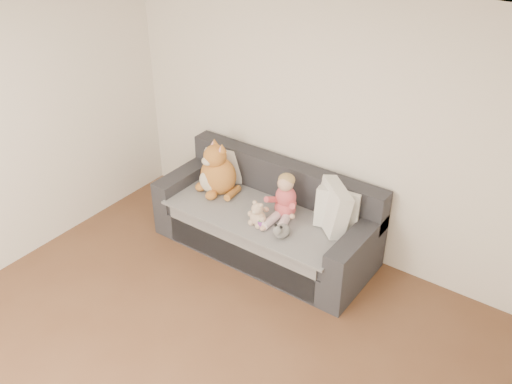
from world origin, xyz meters
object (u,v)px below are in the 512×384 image
(sofa, at_px, (267,221))
(toddler, at_px, (284,200))
(sippy_cup, at_px, (261,223))
(plush_cat, at_px, (217,173))
(teddy_bear, at_px, (257,216))

(sofa, distance_m, toddler, 0.42)
(sippy_cup, bearing_deg, plush_cat, 159.16)
(sofa, xyz_separation_m, plush_cat, (-0.60, -0.04, 0.38))
(toddler, distance_m, teddy_bear, 0.30)
(plush_cat, bearing_deg, toddler, 19.36)
(toddler, height_order, sippy_cup, toddler)
(sofa, height_order, teddy_bear, sofa)
(sofa, relative_size, sippy_cup, 20.46)
(toddler, bearing_deg, plush_cat, 170.23)
(sofa, distance_m, teddy_bear, 0.40)
(plush_cat, distance_m, teddy_bear, 0.74)
(teddy_bear, bearing_deg, toddler, 66.97)
(toddler, bearing_deg, sofa, 160.04)
(toddler, bearing_deg, teddy_bear, -127.00)
(sofa, bearing_deg, teddy_bear, -73.16)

